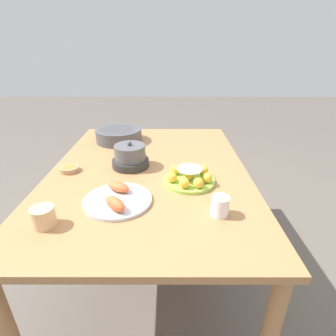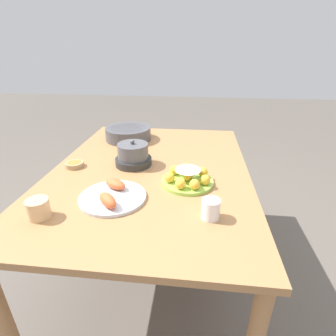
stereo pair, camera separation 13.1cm
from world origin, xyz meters
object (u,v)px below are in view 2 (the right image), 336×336
object	(u,v)px
cake_plate	(188,178)
dining_table	(151,181)
sauce_bowl	(74,164)
seafood_platter	(112,196)
cup_near	(211,209)
warming_pot	(133,155)
serving_bowl	(128,133)
cup_far	(38,209)

from	to	relation	value
cake_plate	dining_table	bearing A→B (deg)	53.52
sauce_bowl	seafood_platter	xyz separation A→B (m)	(-0.29, -0.30, 0.00)
cup_near	seafood_platter	bearing A→B (deg)	77.84
sauce_bowl	seafood_platter	size ratio (longest dim) A/B	0.34
seafood_platter	warming_pot	xyz separation A→B (m)	(0.36, -0.01, 0.04)
cup_near	serving_bowl	bearing A→B (deg)	32.00
cake_plate	seafood_platter	size ratio (longest dim) A/B	0.86
dining_table	warming_pot	distance (m)	0.17
sauce_bowl	cup_far	xyz separation A→B (m)	(-0.45, -0.06, 0.02)
cake_plate	cup_far	world-z (taller)	cake_plate
dining_table	cup_near	xyz separation A→B (m)	(-0.41, -0.30, 0.12)
serving_bowl	warming_pot	bearing A→B (deg)	-162.15
seafood_platter	cake_plate	bearing A→B (deg)	-60.96
cake_plate	sauce_bowl	bearing A→B (deg)	78.95
dining_table	serving_bowl	size ratio (longest dim) A/B	4.65
serving_bowl	cup_far	distance (m)	0.93
sauce_bowl	warming_pot	xyz separation A→B (m)	(0.06, -0.31, 0.04)
cake_plate	seafood_platter	distance (m)	0.36
sauce_bowl	cake_plate	bearing A→B (deg)	-101.05
seafood_platter	serving_bowl	bearing A→B (deg)	9.14
cake_plate	cup_near	xyz separation A→B (m)	(-0.26, -0.10, 0.01)
seafood_platter	cup_far	bearing A→B (deg)	123.52
dining_table	cake_plate	world-z (taller)	cake_plate
seafood_platter	sauce_bowl	bearing A→B (deg)	45.84
dining_table	sauce_bowl	size ratio (longest dim) A/B	14.89
seafood_platter	warming_pot	bearing A→B (deg)	-1.39
sauce_bowl	seafood_platter	bearing A→B (deg)	-134.16
sauce_bowl	seafood_platter	world-z (taller)	seafood_platter
serving_bowl	cup_near	world-z (taller)	serving_bowl
cake_plate	cup_far	distance (m)	0.64
seafood_platter	cup_near	size ratio (longest dim) A/B	3.61
cup_near	cup_far	bearing A→B (deg)	96.05
cake_plate	warming_pot	world-z (taller)	warming_pot
dining_table	seafood_platter	distance (m)	0.35
cake_plate	serving_bowl	world-z (taller)	serving_bowl
cake_plate	seafood_platter	world-z (taller)	cake_plate
sauce_bowl	cup_near	distance (m)	0.81
cake_plate	sauce_bowl	distance (m)	0.63
cup_far	seafood_platter	bearing A→B (deg)	-56.48
sauce_bowl	cup_near	size ratio (longest dim) A/B	1.22
dining_table	serving_bowl	bearing A→B (deg)	27.70
seafood_platter	cup_far	xyz separation A→B (m)	(-0.16, 0.24, 0.02)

